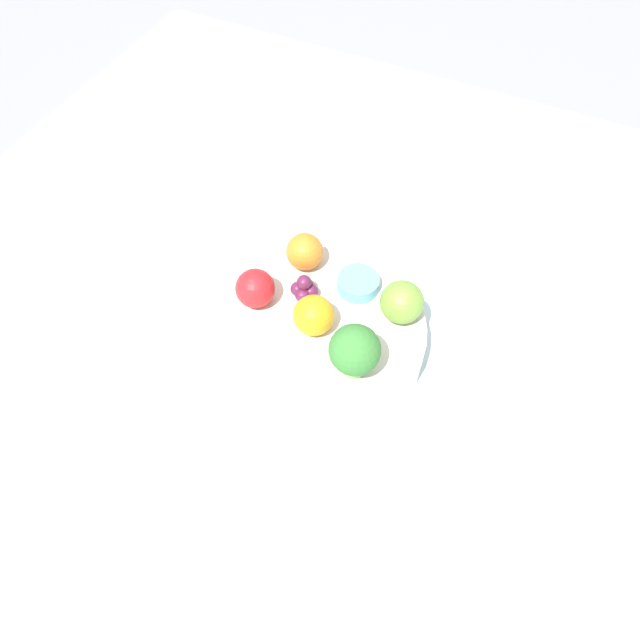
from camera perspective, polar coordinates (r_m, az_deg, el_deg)
ground_plane at (r=0.77m, az=-0.00°, el=-3.25°), size 6.00×6.00×0.00m
table_surface at (r=0.77m, az=-0.00°, el=-2.85°), size 1.20×1.20×0.02m
bowl at (r=0.74m, az=-0.00°, el=-1.47°), size 0.25×0.25×0.04m
broccoli at (r=0.65m, az=3.18°, el=-2.84°), size 0.06×0.06×0.07m
apple_red at (r=0.73m, az=-5.99°, el=2.82°), size 0.05×0.05×0.05m
apple_green at (r=0.71m, az=7.49°, el=1.63°), size 0.05×0.05×0.05m
orange_front at (r=0.70m, az=-0.59°, el=0.43°), size 0.05×0.05×0.05m
orange_back at (r=0.76m, az=-1.41°, el=6.27°), size 0.05×0.05×0.05m
grape_cluster at (r=0.74m, az=-1.44°, el=2.89°), size 0.03×0.03×0.03m
small_cup at (r=0.75m, az=3.50°, el=3.35°), size 0.05×0.05×0.02m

